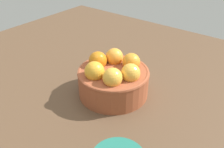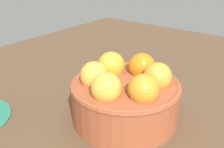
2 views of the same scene
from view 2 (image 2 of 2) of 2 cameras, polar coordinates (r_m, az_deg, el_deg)
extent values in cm
cube|color=brown|center=(43.26, 2.82, -11.71)|extent=(119.43, 101.20, 3.45)
cylinder|color=#9E4C2D|center=(40.53, 2.97, -6.05)|extent=(16.94, 16.94, 6.46)
torus|color=#9E4C2D|center=(39.17, 3.06, -2.49)|extent=(17.14, 17.14, 1.00)
sphere|color=orange|center=(38.89, 10.24, -0.58)|extent=(4.43, 4.43, 4.43)
sphere|color=orange|center=(42.43, 6.32, 1.87)|extent=(4.50, 4.50, 4.50)
sphere|color=gold|center=(42.35, -0.22, 1.98)|extent=(4.63, 4.63, 4.63)
sphere|color=#F3AF3C|center=(38.71, -4.06, -0.35)|extent=(4.41, 4.41, 4.41)
sphere|color=#F3AD3C|center=(34.79, -0.81, -3.32)|extent=(4.41, 4.41, 4.41)
sphere|color=orange|center=(34.88, 7.15, -3.44)|extent=(4.35, 4.35, 4.35)
camera|label=1|loc=(0.60, -60.93, 25.19)|focal=39.31mm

